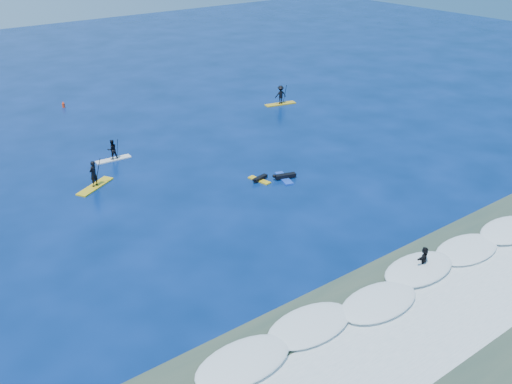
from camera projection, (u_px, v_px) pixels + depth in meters
ground at (290, 211)px, 38.07m from camera, size 160.00×160.00×0.00m
shallow_water at (474, 318)px, 28.06m from camera, size 90.00×13.00×0.01m
breaking_wave at (410, 281)px, 30.92m from camera, size 40.00×6.00×0.30m
whitewater at (457, 308)px, 28.78m from camera, size 34.00×5.00×0.02m
sup_paddler_left at (94, 178)px, 41.10m from camera, size 3.32×2.41×2.36m
sup_paddler_center at (112, 151)px, 45.60m from camera, size 2.87×0.88×1.99m
sup_paddler_right at (281, 96)px, 58.75m from camera, size 3.39×1.51×2.31m
prone_paddler_near at (260, 179)px, 42.32m from camera, size 1.50×1.94×0.39m
prone_paddler_far at (284, 177)px, 42.62m from camera, size 1.82×2.40×0.49m
wave_surfer at (424, 259)px, 31.45m from camera, size 1.93×0.97×1.35m
marker_buoy at (63, 105)px, 58.05m from camera, size 0.29×0.29×0.68m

